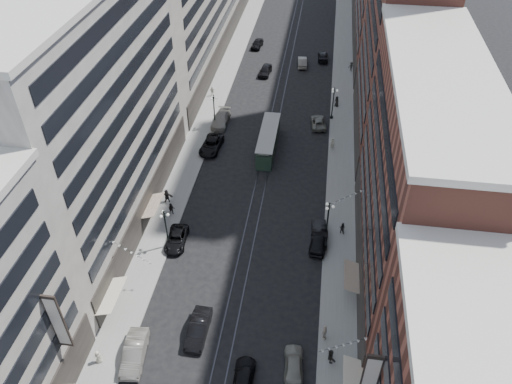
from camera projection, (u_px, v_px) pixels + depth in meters
The scene contains 36 objects.
ground at pixel (276, 115), 82.81m from camera, with size 220.00×220.00×0.00m, color black.
sidewalk_west at pixel (222, 82), 91.59m from camera, with size 4.00×180.00×0.15m, color gray.
sidewalk_east at pixel (343, 90), 89.19m from camera, with size 4.00×180.00×0.15m, color gray.
rail_west at pixel (278, 86), 90.51m from camera, with size 0.12×180.00×0.02m, color #2D2D33.
rail_east at pixel (286, 87), 90.36m from camera, with size 0.12×180.00×0.02m, color #2D2D33.
building_west_mid at pixel (99, 118), 55.14m from camera, with size 8.00×36.00×28.00m, color #ACA698.
building_east_mid at pixel (414, 188), 48.90m from camera, with size 8.00×30.00×24.00m, color brown.
lamppost_sw_far at pixel (166, 228), 57.42m from camera, with size 1.03×1.14×5.52m.
lamppost_sw_mid at pixel (214, 110), 78.02m from camera, with size 1.03×1.14×5.52m.
lamppost_se_far at pixel (328, 220), 58.47m from camera, with size 1.03×1.14×5.52m.
lamppost_se_mid at pixel (333, 102), 79.84m from camera, with size 1.03×1.14×5.52m.
streetcar at pixel (268, 141), 74.12m from camera, with size 2.48×11.20×3.10m.
car_1 at pixel (134, 353), 47.37m from camera, with size 1.86×5.35×1.76m, color gray.
car_2 at pixel (177, 239), 59.39m from camera, with size 2.27×4.93×1.37m, color black.
car_4 at pixel (294, 364), 46.60m from camera, with size 1.77×4.39×1.50m, color gray.
car_5 at pixel (198, 329), 49.49m from camera, with size 1.79×5.13×1.69m, color black.
car_6 at pixel (244, 378), 45.59m from camera, with size 1.93×4.75×1.38m, color black.
pedestrian_1 at pixel (98, 357), 46.99m from camera, with size 0.76×0.42×1.56m, color #BFB99E.
pedestrian_2 at pixel (172, 209), 63.07m from camera, with size 0.82×0.45×1.68m, color black.
pedestrian_4 at pixel (325, 332), 48.90m from camera, with size 1.09×0.50×1.86m, color beige.
car_7 at pixel (211, 145), 74.51m from camera, with size 2.67×5.79×1.61m, color black.
car_8 at pixel (221, 119), 80.03m from camera, with size 2.36×5.80×1.68m, color gray.
car_9 at pixel (257, 44), 103.15m from camera, with size 1.85×4.61×1.57m, color black.
car_10 at pixel (319, 233), 60.00m from camera, with size 1.73×4.96×1.63m, color black.
car_11 at pixel (318, 122), 79.72m from camera, with size 2.24×4.87×1.35m, color slate.
car_12 at pixel (323, 56), 98.61m from camera, with size 1.97×4.84×1.41m, color black.
car_13 at pixel (265, 70), 93.62m from camera, with size 1.93×4.80×1.64m, color black.
car_14 at pixel (302, 62), 96.51m from camera, with size 1.66×4.75×1.57m, color slate.
pedestrian_5 at pixel (167, 196), 64.92m from camera, with size 1.76×0.51×1.90m, color black.
pedestrian_6 at pixel (212, 91), 87.03m from camera, with size 0.97×0.44×1.66m, color #B1A992.
pedestrian_7 at pixel (342, 228), 60.52m from camera, with size 0.76×0.41×1.56m, color black.
pedestrian_8 at pixel (332, 144), 74.25m from camera, with size 0.70×0.46×1.91m, color #BCB79C.
pedestrian_9 at pixel (351, 67), 94.31m from camera, with size 1.16×0.48×1.79m, color black.
car_extra_0 at pixel (319, 240), 58.98m from camera, with size 1.99×4.94×1.68m, color black.
pedestrian_extra_0 at pixel (331, 356), 46.99m from camera, with size 1.52×0.44×1.64m, color black.
pedestrian_extra_1 at pixel (337, 101), 84.13m from camera, with size 0.88×0.48×1.81m, color black.
Camera 1 is at (6.95, -11.76, 42.85)m, focal length 35.00 mm.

